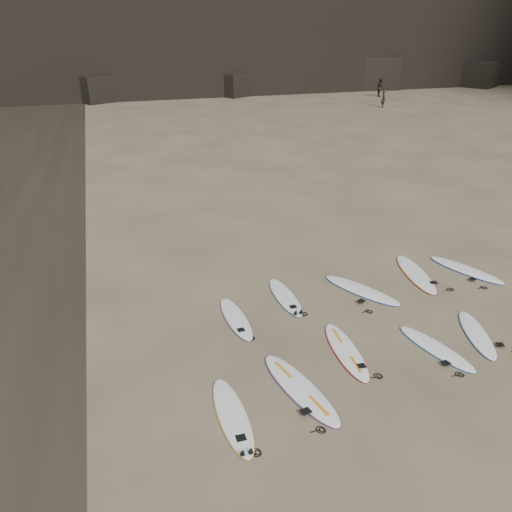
{
  "coord_description": "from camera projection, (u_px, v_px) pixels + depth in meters",
  "views": [
    {
      "loc": [
        -5.98,
        -8.63,
        7.48
      ],
      "look_at": [
        -2.27,
        3.32,
        1.5
      ],
      "focal_mm": 35.0,
      "sensor_mm": 36.0,
      "label": 1
    }
  ],
  "objects": [
    {
      "name": "surfboard_9",
      "position": [
        466.0,
        270.0,
        16.32
      ],
      "size": [
        1.56,
        2.62,
        0.09
      ],
      "primitive_type": "ellipsoid",
      "rotation": [
        0.0,
        0.0,
        0.4
      ],
      "color": "white",
      "rests_on": "ground"
    },
    {
      "name": "surfboard_2",
      "position": [
        346.0,
        351.0,
        12.34
      ],
      "size": [
        0.79,
        2.51,
        0.09
      ],
      "primitive_type": "ellipsoid",
      "rotation": [
        0.0,
        0.0,
        -0.08
      ],
      "color": "white",
      "rests_on": "ground"
    },
    {
      "name": "surfboard_0",
      "position": [
        232.0,
        415.0,
        10.33
      ],
      "size": [
        0.6,
        2.43,
        0.09
      ],
      "primitive_type": "ellipsoid",
      "rotation": [
        0.0,
        0.0,
        0.01
      ],
      "color": "white",
      "rests_on": "ground"
    },
    {
      "name": "surfboard_7",
      "position": [
        362.0,
        290.0,
        15.1
      ],
      "size": [
        1.81,
        2.6,
        0.09
      ],
      "primitive_type": "ellipsoid",
      "rotation": [
        0.0,
        0.0,
        0.5
      ],
      "color": "white",
      "rests_on": "ground"
    },
    {
      "name": "surfboard_3",
      "position": [
        436.0,
        348.0,
        12.45
      ],
      "size": [
        1.13,
        2.37,
        0.08
      ],
      "primitive_type": "ellipsoid",
      "rotation": [
        0.0,
        0.0,
        0.26
      ],
      "color": "white",
      "rests_on": "ground"
    },
    {
      "name": "person_a",
      "position": [
        383.0,
        99.0,
        45.94
      ],
      "size": [
        0.48,
        0.63,
        1.56
      ],
      "primitive_type": "imported",
      "rotation": [
        0.0,
        0.0,
        1.36
      ],
      "color": "#212227",
      "rests_on": "ground"
    },
    {
      "name": "surfboard_1",
      "position": [
        300.0,
        388.0,
        11.08
      ],
      "size": [
        1.27,
        2.84,
        0.1
      ],
      "primitive_type": "ellipsoid",
      "rotation": [
        0.0,
        0.0,
        0.23
      ],
      "color": "white",
      "rests_on": "ground"
    },
    {
      "name": "surfboard_4",
      "position": [
        477.0,
        334.0,
        13.0
      ],
      "size": [
        1.26,
        2.31,
        0.08
      ],
      "primitive_type": "ellipsoid",
      "rotation": [
        0.0,
        0.0,
        -0.34
      ],
      "color": "white",
      "rests_on": "ground"
    },
    {
      "name": "person_b",
      "position": [
        381.0,
        87.0,
        52.4
      ],
      "size": [
        0.93,
        1.05,
        1.82
      ],
      "primitive_type": "imported",
      "rotation": [
        0.0,
        0.0,
        1.25
      ],
      "color": "black",
      "rests_on": "ground"
    },
    {
      "name": "surfboard_8",
      "position": [
        416.0,
        273.0,
        16.06
      ],
      "size": [
        1.15,
        2.83,
        0.1
      ],
      "primitive_type": "ellipsoid",
      "rotation": [
        0.0,
        0.0,
        -0.18
      ],
      "color": "white",
      "rests_on": "ground"
    },
    {
      "name": "ground",
      "position": [
        384.0,
        355.0,
        12.26
      ],
      "size": [
        240.0,
        240.0,
        0.0
      ],
      "primitive_type": "plane",
      "color": "#897559",
      "rests_on": "ground"
    },
    {
      "name": "surfboard_5",
      "position": [
        236.0,
        318.0,
        13.69
      ],
      "size": [
        0.67,
        2.32,
        0.08
      ],
      "primitive_type": "ellipsoid",
      "rotation": [
        0.0,
        0.0,
        0.05
      ],
      "color": "white",
      "rests_on": "ground"
    },
    {
      "name": "surfboard_6",
      "position": [
        285.0,
        297.0,
        14.74
      ],
      "size": [
        0.57,
        2.35,
        0.08
      ],
      "primitive_type": "ellipsoid",
      "rotation": [
        0.0,
        0.0,
        0.01
      ],
      "color": "white",
      "rests_on": "ground"
    }
  ]
}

